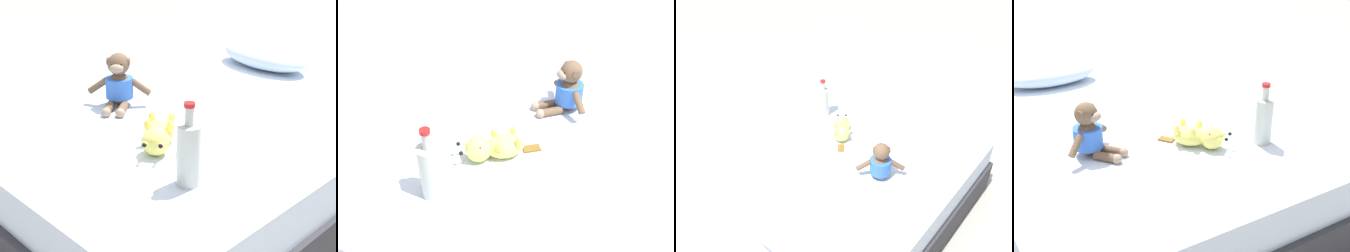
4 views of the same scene
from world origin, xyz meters
The scene contains 6 objects.
ground_plane centered at (0.00, 0.00, 0.00)m, with size 16.00×16.00×0.00m, color #9E998E.
bed centered at (0.00, 0.00, 0.20)m, with size 1.45×1.94×0.40m.
pillow centered at (-0.18, 0.71, 0.47)m, with size 0.56×0.33×0.13m.
plush_monkey centered at (-0.29, -0.22, 0.50)m, with size 0.26×0.25×0.24m.
plush_yellow_creature centered at (0.14, -0.39, 0.45)m, with size 0.25×0.29×0.10m.
glass_bottle centered at (0.40, -0.51, 0.51)m, with size 0.08×0.08×0.28m.
Camera 1 is at (1.35, -1.53, 1.21)m, focal length 54.09 mm.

